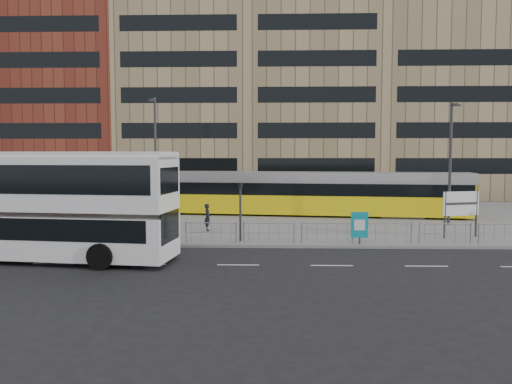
{
  "coord_description": "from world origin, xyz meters",
  "views": [
    {
      "loc": [
        -0.6,
        -25.02,
        4.7
      ],
      "look_at": [
        -1.53,
        6.0,
        2.4
      ],
      "focal_mm": 35.0,
      "sensor_mm": 36.0,
      "label": 1
    }
  ],
  "objects_px": {
    "double_decker_bus": "(39,202)",
    "lamp_post_east": "(451,158)",
    "tram": "(280,193)",
    "pedestrian": "(208,217)",
    "lamp_post_west": "(155,152)",
    "traffic_light_west": "(240,204)",
    "station_sign": "(461,206)",
    "ad_panel": "(360,225)"
  },
  "relations": [
    {
      "from": "tram",
      "to": "traffic_light_west",
      "type": "bearing_deg",
      "value": -93.42
    },
    {
      "from": "station_sign",
      "to": "pedestrian",
      "type": "distance_m",
      "value": 14.45
    },
    {
      "from": "double_decker_bus",
      "to": "tram",
      "type": "bearing_deg",
      "value": 62.46
    },
    {
      "from": "traffic_light_west",
      "to": "lamp_post_west",
      "type": "relative_size",
      "value": 0.36
    },
    {
      "from": "ad_panel",
      "to": "traffic_light_west",
      "type": "xyz_separation_m",
      "value": [
        -6.15,
        0.71,
        1.01
      ]
    },
    {
      "from": "double_decker_bus",
      "to": "lamp_post_west",
      "type": "relative_size",
      "value": 1.42
    },
    {
      "from": "ad_panel",
      "to": "lamp_post_east",
      "type": "height_order",
      "value": "lamp_post_east"
    },
    {
      "from": "tram",
      "to": "pedestrian",
      "type": "distance_m",
      "value": 9.39
    },
    {
      "from": "tram",
      "to": "station_sign",
      "type": "bearing_deg",
      "value": -38.44
    },
    {
      "from": "double_decker_bus",
      "to": "ad_panel",
      "type": "distance_m",
      "value": 15.37
    },
    {
      "from": "double_decker_bus",
      "to": "tram",
      "type": "xyz_separation_m",
      "value": [
        10.98,
        16.08,
        -0.82
      ]
    },
    {
      "from": "tram",
      "to": "lamp_post_east",
      "type": "distance_m",
      "value": 12.42
    },
    {
      "from": "double_decker_bus",
      "to": "station_sign",
      "type": "bearing_deg",
      "value": 22.65
    },
    {
      "from": "station_sign",
      "to": "ad_panel",
      "type": "height_order",
      "value": "station_sign"
    },
    {
      "from": "station_sign",
      "to": "tram",
      "type": "bearing_deg",
      "value": 117.98
    },
    {
      "from": "lamp_post_west",
      "to": "lamp_post_east",
      "type": "height_order",
      "value": "lamp_post_west"
    },
    {
      "from": "traffic_light_west",
      "to": "lamp_post_west",
      "type": "bearing_deg",
      "value": 143.4
    },
    {
      "from": "double_decker_bus",
      "to": "station_sign",
      "type": "relative_size",
      "value": 4.85
    },
    {
      "from": "traffic_light_west",
      "to": "lamp_post_west",
      "type": "height_order",
      "value": "lamp_post_west"
    },
    {
      "from": "ad_panel",
      "to": "double_decker_bus",
      "type": "bearing_deg",
      "value": -165.55
    },
    {
      "from": "double_decker_bus",
      "to": "ad_panel",
      "type": "bearing_deg",
      "value": 20.6
    },
    {
      "from": "station_sign",
      "to": "traffic_light_west",
      "type": "distance_m",
      "value": 12.2
    },
    {
      "from": "traffic_light_west",
      "to": "ad_panel",
      "type": "bearing_deg",
      "value": 12.94
    },
    {
      "from": "double_decker_bus",
      "to": "traffic_light_west",
      "type": "distance_m",
      "value": 9.75
    },
    {
      "from": "station_sign",
      "to": "lamp_post_west",
      "type": "height_order",
      "value": "lamp_post_west"
    },
    {
      "from": "double_decker_bus",
      "to": "lamp_post_east",
      "type": "height_order",
      "value": "lamp_post_east"
    },
    {
      "from": "double_decker_bus",
      "to": "lamp_post_east",
      "type": "xyz_separation_m",
      "value": [
        21.97,
        10.96,
        1.89
      ]
    },
    {
      "from": "pedestrian",
      "to": "traffic_light_west",
      "type": "bearing_deg",
      "value": -158.56
    },
    {
      "from": "lamp_post_east",
      "to": "traffic_light_west",
      "type": "bearing_deg",
      "value": -153.55
    },
    {
      "from": "pedestrian",
      "to": "lamp_post_west",
      "type": "distance_m",
      "value": 9.06
    },
    {
      "from": "pedestrian",
      "to": "lamp_post_west",
      "type": "xyz_separation_m",
      "value": [
        -4.66,
        6.71,
        3.92
      ]
    },
    {
      "from": "lamp_post_east",
      "to": "ad_panel",
      "type": "bearing_deg",
      "value": -134.23
    },
    {
      "from": "lamp_post_west",
      "to": "lamp_post_east",
      "type": "bearing_deg",
      "value": -10.19
    },
    {
      "from": "station_sign",
      "to": "lamp_post_west",
      "type": "xyz_separation_m",
      "value": [
        -18.96,
        8.66,
        2.97
      ]
    },
    {
      "from": "lamp_post_east",
      "to": "tram",
      "type": "bearing_deg",
      "value": 155.0
    },
    {
      "from": "tram",
      "to": "station_sign",
      "type": "height_order",
      "value": "tram"
    },
    {
      "from": "lamp_post_east",
      "to": "pedestrian",
      "type": "bearing_deg",
      "value": -168.68
    },
    {
      "from": "lamp_post_west",
      "to": "pedestrian",
      "type": "bearing_deg",
      "value": -55.19
    },
    {
      "from": "lamp_post_west",
      "to": "lamp_post_east",
      "type": "relative_size",
      "value": 1.1
    },
    {
      "from": "double_decker_bus",
      "to": "lamp_post_east",
      "type": "bearing_deg",
      "value": 33.31
    },
    {
      "from": "station_sign",
      "to": "pedestrian",
      "type": "xyz_separation_m",
      "value": [
        -14.29,
        1.96,
        -0.95
      ]
    },
    {
      "from": "station_sign",
      "to": "traffic_light_west",
      "type": "height_order",
      "value": "traffic_light_west"
    }
  ]
}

